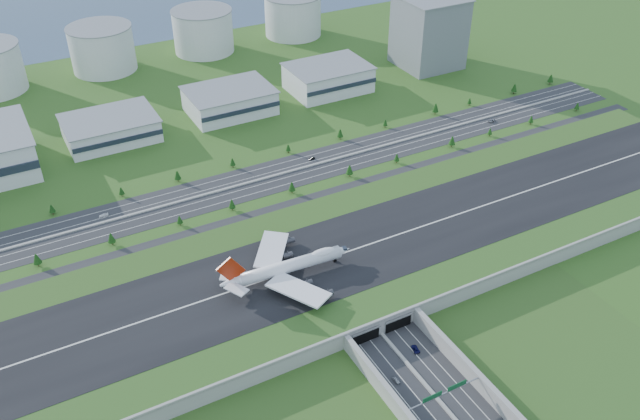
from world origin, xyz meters
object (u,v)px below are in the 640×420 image
car_7 (104,215)px  office_tower (429,32)px  car_2 (415,349)px  car_5 (312,158)px  boeing_747 (287,267)px  car_6 (492,120)px  car_0 (396,380)px

car_7 → office_tower: bearing=113.4°
car_2 → car_5: 171.16m
boeing_747 → car_5: size_ratio=16.17×
car_2 → office_tower: bearing=-114.7°
car_6 → car_7: size_ratio=1.19×
boeing_747 → car_0: 75.74m
car_5 → boeing_747: bearing=-40.3°
car_2 → car_5: car_2 is taller
boeing_747 → car_5: (68.07, 104.47, -13.11)m
car_0 → car_6: bearing=35.8°
office_tower → boeing_747: office_tower is taller
car_5 → car_6: 135.92m
office_tower → car_2: (-192.25, -260.17, -26.64)m
car_6 → office_tower: bearing=-27.3°
car_0 → car_7: car_7 is taller
car_6 → car_7: (-267.11, 12.35, -0.10)m
car_0 → car_7: 193.38m
office_tower → car_6: office_tower is taller
boeing_747 → car_2: (31.16, -62.66, -13.06)m
car_5 → car_7: car_7 is taller
car_2 → car_6: 231.08m
car_5 → car_6: size_ratio=0.67×
office_tower → car_7: size_ratio=10.52×
car_7 → car_5: bearing=95.6°
car_2 → car_7: (-94.91, 166.44, 0.02)m
office_tower → car_5: 183.03m
boeing_747 → car_7: size_ratio=12.92×
car_5 → car_6: car_6 is taller
office_tower → boeing_747: 298.51m
car_0 → car_2: bearing=26.6°
car_0 → car_7: bearing=108.5°
office_tower → car_6: (-20.05, -106.08, -26.52)m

